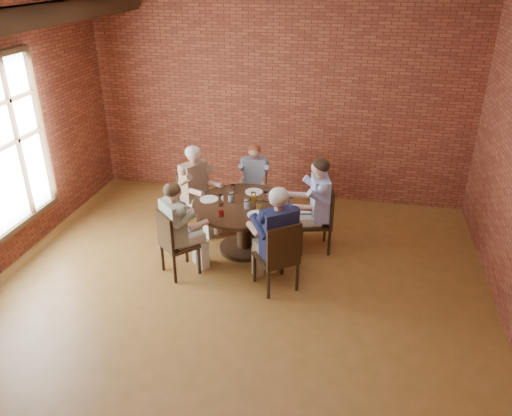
% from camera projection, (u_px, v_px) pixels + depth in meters
% --- Properties ---
extents(floor, '(7.00, 7.00, 0.00)m').
position_uv_depth(floor, '(228.00, 308.00, 6.15)').
color(floor, '#905E2C').
rests_on(floor, ground).
extents(ceiling, '(7.00, 7.00, 0.00)m').
position_uv_depth(ceiling, '(218.00, 14.00, 4.64)').
color(ceiling, silver).
rests_on(ceiling, wall_back).
extents(wall_back, '(7.00, 0.00, 7.00)m').
position_uv_depth(wall_back, '(278.00, 102.00, 8.47)').
color(wall_back, brown).
rests_on(wall_back, ground).
extents(dining_table, '(1.47, 1.47, 0.75)m').
position_uv_depth(dining_table, '(244.00, 218.00, 7.18)').
color(dining_table, '#301E10').
rests_on(dining_table, floor).
extents(chair_a, '(0.56, 0.56, 0.98)m').
position_uv_depth(chair_a, '(321.00, 217.00, 7.21)').
color(chair_a, '#301E10').
rests_on(chair_a, floor).
extents(diner_a, '(0.83, 0.73, 1.41)m').
position_uv_depth(diner_a, '(315.00, 206.00, 7.13)').
color(diner_a, '#4454B1').
rests_on(diner_a, floor).
extents(chair_b, '(0.41, 0.41, 0.88)m').
position_uv_depth(chair_b, '(255.00, 188.00, 8.25)').
color(chair_b, '#301E10').
rests_on(chair_b, floor).
extents(diner_b, '(0.51, 0.61, 1.23)m').
position_uv_depth(diner_b, '(254.00, 182.00, 8.12)').
color(diner_b, '#808DA4').
rests_on(diner_b, floor).
extents(chair_c, '(0.61, 0.61, 0.96)m').
position_uv_depth(chair_c, '(194.00, 198.00, 7.82)').
color(chair_c, '#301E10').
rests_on(chair_c, floor).
extents(diner_c, '(0.86, 0.81, 1.37)m').
position_uv_depth(diner_c, '(197.00, 189.00, 7.69)').
color(diner_c, brown).
rests_on(diner_c, floor).
extents(chair_d, '(0.60, 0.60, 0.94)m').
position_uv_depth(chair_d, '(173.00, 242.00, 6.61)').
color(chair_d, '#301E10').
rests_on(chair_d, floor).
extents(diner_d, '(0.83, 0.83, 1.33)m').
position_uv_depth(diner_d, '(178.00, 229.00, 6.58)').
color(diner_d, tan).
rests_on(diner_d, floor).
extents(chair_e, '(0.66, 0.66, 0.99)m').
position_uv_depth(chair_e, '(280.00, 255.00, 6.27)').
color(chair_e, '#301E10').
rests_on(chair_e, floor).
extents(diner_e, '(0.89, 0.92, 1.42)m').
position_uv_depth(diner_e, '(276.00, 239.00, 6.27)').
color(diner_e, '#151B3D').
rests_on(diner_e, floor).
extents(plate_a, '(0.26, 0.26, 0.01)m').
position_uv_depth(plate_a, '(279.00, 201.00, 7.14)').
color(plate_a, white).
rests_on(plate_a, dining_table).
extents(plate_b, '(0.26, 0.26, 0.01)m').
position_uv_depth(plate_b, '(254.00, 192.00, 7.44)').
color(plate_b, white).
rests_on(plate_b, dining_table).
extents(plate_c, '(0.26, 0.26, 0.01)m').
position_uv_depth(plate_c, '(209.00, 199.00, 7.20)').
color(plate_c, white).
rests_on(plate_c, dining_table).
extents(plate_d, '(0.26, 0.26, 0.01)m').
position_uv_depth(plate_d, '(257.00, 215.00, 6.76)').
color(plate_d, white).
rests_on(plate_d, dining_table).
extents(glass_a, '(0.07, 0.07, 0.14)m').
position_uv_depth(glass_a, '(266.00, 197.00, 7.13)').
color(glass_a, white).
rests_on(glass_a, dining_table).
extents(glass_b, '(0.07, 0.07, 0.14)m').
position_uv_depth(glass_b, '(253.00, 197.00, 7.13)').
color(glass_b, white).
rests_on(glass_b, dining_table).
extents(glass_c, '(0.07, 0.07, 0.14)m').
position_uv_depth(glass_c, '(233.00, 189.00, 7.36)').
color(glass_c, white).
rests_on(glass_c, dining_table).
extents(glass_d, '(0.07, 0.07, 0.14)m').
position_uv_depth(glass_d, '(231.00, 197.00, 7.12)').
color(glass_d, white).
rests_on(glass_d, dining_table).
extents(glass_e, '(0.07, 0.07, 0.14)m').
position_uv_depth(glass_e, '(221.00, 200.00, 7.04)').
color(glass_e, white).
rests_on(glass_e, dining_table).
extents(glass_f, '(0.07, 0.07, 0.14)m').
position_uv_depth(glass_f, '(221.00, 211.00, 6.72)').
color(glass_f, white).
rests_on(glass_f, dining_table).
extents(glass_g, '(0.07, 0.07, 0.14)m').
position_uv_depth(glass_g, '(246.00, 204.00, 6.92)').
color(glass_g, white).
rests_on(glass_g, dining_table).
extents(glass_h, '(0.07, 0.07, 0.14)m').
position_uv_depth(glass_h, '(259.00, 205.00, 6.88)').
color(glass_h, white).
rests_on(glass_h, dining_table).
extents(smartphone, '(0.12, 0.17, 0.01)m').
position_uv_depth(smartphone, '(260.00, 217.00, 6.71)').
color(smartphone, black).
rests_on(smartphone, dining_table).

